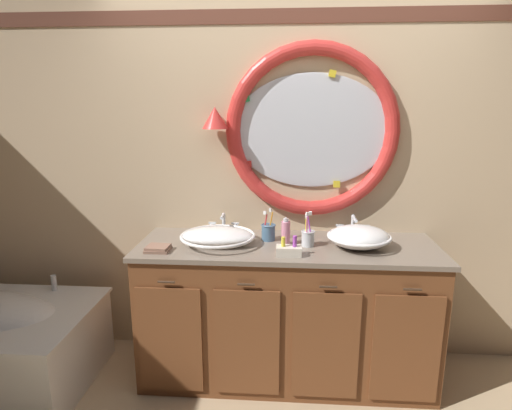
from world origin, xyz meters
The scene contains 12 objects.
ground_plane centered at (0.00, 0.00, 0.00)m, with size 14.00×14.00×0.00m, color tan.
back_wall_assembly centered at (0.01, 0.58, 1.33)m, with size 6.40×0.26×2.60m.
vanity_counter centered at (-0.02, 0.24, 0.46)m, with size 1.89×0.66×0.92m.
sink_basin_left centered at (-0.46, 0.21, 0.97)m, with size 0.48×0.48×0.10m.
sink_basin_right centered at (0.42, 0.21, 0.99)m, with size 0.39×0.39×0.14m.
faucet_set_left centered at (-0.46, 0.47, 0.97)m, with size 0.21×0.12×0.14m.
faucet_set_right centered at (0.42, 0.46, 0.98)m, with size 0.23×0.15×0.14m.
toothbrush_holder_left centered at (-0.14, 0.32, 0.97)m, with size 0.10×0.10×0.22m.
toothbrush_holder_right centered at (0.11, 0.22, 0.97)m, with size 0.09×0.09×0.22m.
soap_dispenser centered at (-0.03, 0.24, 1.00)m, with size 0.06×0.06×0.18m.
folded_hand_towel centered at (-0.80, 0.06, 0.93)m, with size 0.14×0.13×0.03m.
toiletry_basket centered at (-0.01, 0.04, 0.95)m, with size 0.15×0.09×0.12m.
Camera 1 is at (-0.03, -2.32, 1.78)m, focal length 29.82 mm.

